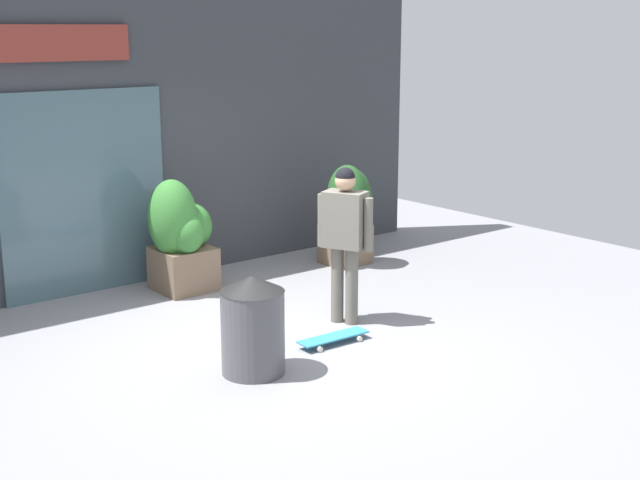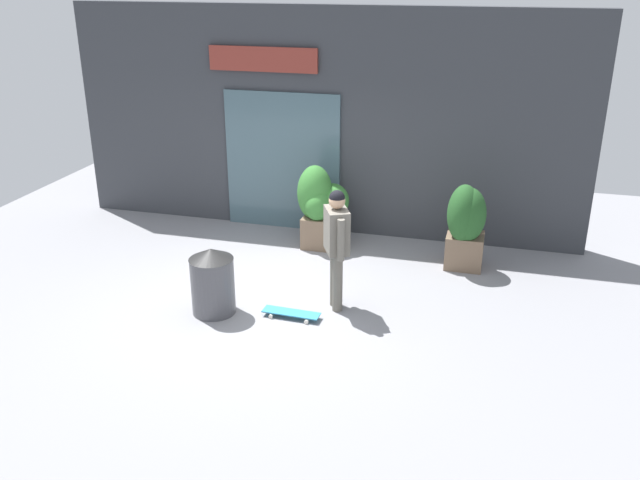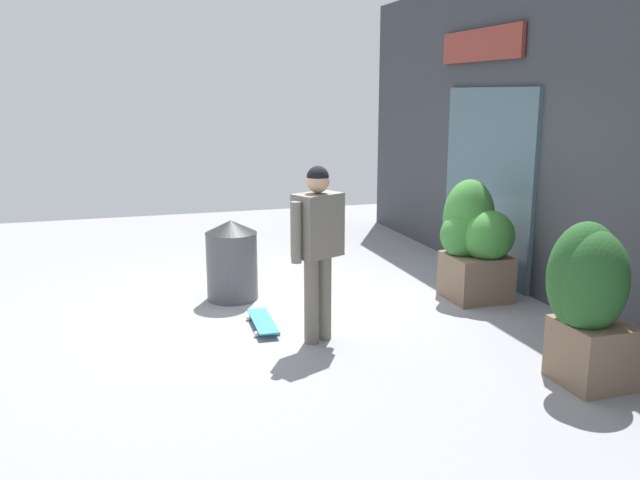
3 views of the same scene
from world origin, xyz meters
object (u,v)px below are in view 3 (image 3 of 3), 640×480
at_px(planter_box_right, 588,294).
at_px(skateboard, 263,321).
at_px(trash_bin, 232,260).
at_px(skateboarder, 318,237).
at_px(planter_box_left, 474,240).

bearing_deg(planter_box_right, skateboard, -133.49).
distance_m(planter_box_right, trash_bin, 3.73).
distance_m(skateboard, planter_box_right, 2.96).
relative_size(skateboarder, planter_box_left, 1.23).
distance_m(skateboarder, planter_box_left, 2.16).
relative_size(skateboard, trash_bin, 0.85).
bearing_deg(planter_box_left, trash_bin, -106.56).
xyz_separation_m(planter_box_right, trash_bin, (-2.99, -2.21, -0.29)).
bearing_deg(planter_box_left, skateboard, -84.12).
relative_size(planter_box_right, trash_bin, 1.46).
bearing_deg(planter_box_right, trash_bin, -143.50).
distance_m(skateboarder, trash_bin, 1.66).
bearing_deg(skateboarder, trash_bin, -6.11).
distance_m(skateboarder, planter_box_right, 2.27).
bearing_deg(trash_bin, planter_box_left, 73.44).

